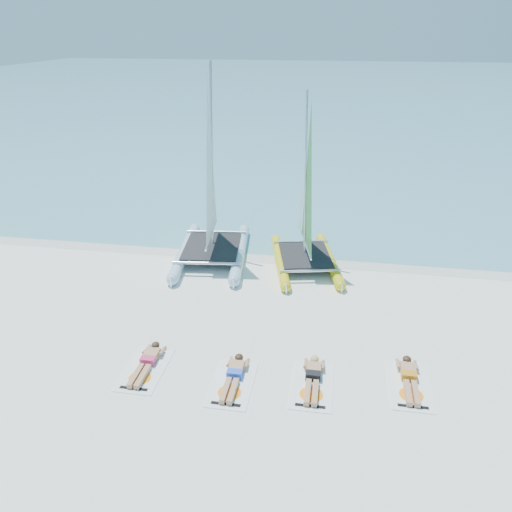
{
  "coord_description": "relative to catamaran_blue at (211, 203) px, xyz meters",
  "views": [
    {
      "loc": [
        2.45,
        -11.54,
        7.95
      ],
      "look_at": [
        0.3,
        1.2,
        1.96
      ],
      "focal_mm": 35.0,
      "sensor_mm": 36.0,
      "label": 1
    }
  ],
  "objects": [
    {
      "name": "towel_b",
      "position": [
        2.3,
        -7.18,
        -2.11
      ],
      "size": [
        1.0,
        1.85,
        0.02
      ],
      "primitive_type": "cube",
      "color": "white",
      "rests_on": "ground"
    },
    {
      "name": "sea",
      "position": [
        2.03,
        57.87,
        -2.11
      ],
      "size": [
        140.0,
        115.0,
        0.01
      ],
      "primitive_type": "cube",
      "color": "#70BBB9",
      "rests_on": "ground"
    },
    {
      "name": "wet_sand_strip",
      "position": [
        2.03,
        0.37,
        -2.11
      ],
      "size": [
        140.0,
        1.4,
        0.01
      ],
      "primitive_type": "cube",
      "color": "silver",
      "rests_on": "ground"
    },
    {
      "name": "sunbather_c",
      "position": [
        4.22,
        -6.72,
        -2.0
      ],
      "size": [
        0.37,
        1.73,
        0.26
      ],
      "color": "tan",
      "rests_on": "towel_c"
    },
    {
      "name": "towel_c",
      "position": [
        4.22,
        -6.92,
        -2.11
      ],
      "size": [
        1.0,
        1.85,
        0.02
      ],
      "primitive_type": "cube",
      "color": "white",
      "rests_on": "ground"
    },
    {
      "name": "sunbather_a",
      "position": [
        -0.01,
        -6.82,
        -2.0
      ],
      "size": [
        0.37,
        1.73,
        0.26
      ],
      "color": "tan",
      "rests_on": "towel_a"
    },
    {
      "name": "sunbather_b",
      "position": [
        2.3,
        -6.98,
        -2.0
      ],
      "size": [
        0.37,
        1.73,
        0.26
      ],
      "color": "tan",
      "rests_on": "towel_b"
    },
    {
      "name": "towel_a",
      "position": [
        -0.01,
        -7.01,
        -2.11
      ],
      "size": [
        1.0,
        1.85,
        0.02
      ],
      "primitive_type": "cube",
      "color": "white",
      "rests_on": "ground"
    },
    {
      "name": "sunbather_d",
      "position": [
        6.55,
        -6.35,
        -2.0
      ],
      "size": [
        0.37,
        1.73,
        0.26
      ],
      "color": "tan",
      "rests_on": "towel_d"
    },
    {
      "name": "catamaran_blue",
      "position": [
        0.0,
        0.0,
        0.0
      ],
      "size": [
        3.06,
        5.45,
        7.09
      ],
      "rotation": [
        0.0,
        0.0,
        0.12
      ],
      "color": "#AAD0E0",
      "rests_on": "ground"
    },
    {
      "name": "catamaran_yellow",
      "position": [
        3.42,
        0.25,
        -0.17
      ],
      "size": [
        3.07,
        4.99,
        6.18
      ],
      "rotation": [
        0.0,
        0.0,
        0.21
      ],
      "color": "yellow",
      "rests_on": "ground"
    },
    {
      "name": "towel_d",
      "position": [
        6.55,
        -6.54,
        -2.11
      ],
      "size": [
        1.0,
        1.85,
        0.02
      ],
      "primitive_type": "cube",
      "color": "white",
      "rests_on": "ground"
    },
    {
      "name": "ground",
      "position": [
        2.03,
        -5.13,
        -2.12
      ],
      "size": [
        140.0,
        140.0,
        0.0
      ],
      "primitive_type": "plane",
      "color": "white",
      "rests_on": "ground"
    }
  ]
}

